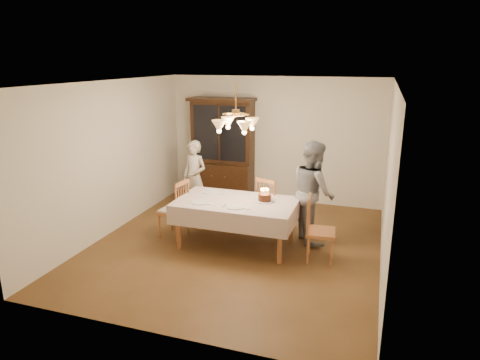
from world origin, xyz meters
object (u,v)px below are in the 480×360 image
(chair_far_side, at_px, (271,208))
(birthday_cake, at_px, (265,198))
(dining_table, at_px, (236,205))
(china_hutch, at_px, (223,151))
(elderly_woman, at_px, (195,177))

(chair_far_side, distance_m, birthday_cake, 0.70)
(chair_far_side, bearing_deg, birthday_cake, -86.80)
(dining_table, bearing_deg, china_hutch, 115.35)
(dining_table, bearing_deg, elderly_woman, 136.17)
(elderly_woman, bearing_deg, dining_table, -27.93)
(china_hutch, distance_m, birthday_cake, 2.62)
(dining_table, xyz_separation_m, elderly_woman, (-1.26, 1.21, 0.04))
(dining_table, distance_m, birthday_cake, 0.47)
(chair_far_side, distance_m, elderly_woman, 1.75)
(china_hutch, height_order, chair_far_side, china_hutch)
(china_hutch, distance_m, elderly_woman, 1.11)
(dining_table, bearing_deg, chair_far_side, 60.49)
(dining_table, xyz_separation_m, china_hutch, (-1.07, 2.25, 0.36))
(dining_table, distance_m, elderly_woman, 1.74)
(birthday_cake, bearing_deg, chair_far_side, 93.20)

